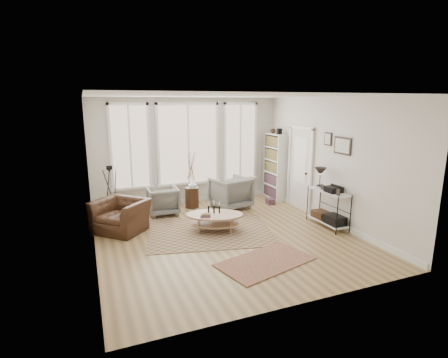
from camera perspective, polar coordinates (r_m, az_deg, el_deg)
name	(u,v)px	position (r m, az deg, el deg)	size (l,w,h in m)	color
room	(226,170)	(7.13, 0.37, 1.51)	(5.50, 5.54, 2.90)	#A08051
bay_window	(188,146)	(9.61, -5.83, 5.41)	(4.14, 0.12, 2.24)	tan
door	(300,167)	(9.36, 12.32, 1.99)	(0.09, 1.06, 2.22)	silver
bookcase	(275,166)	(10.21, 8.28, 2.07)	(0.31, 0.85, 2.06)	white
low_shelf	(328,205)	(8.26, 16.62, -4.02)	(0.38, 1.08, 1.30)	white
wall_art	(339,144)	(8.14, 18.20, 5.47)	(0.04, 0.88, 0.44)	black
rug_main	(210,232)	(7.72, -2.28, -8.61)	(2.64, 1.98, 0.01)	brown
rug_runner	(265,261)	(6.41, 6.78, -13.22)	(1.68, 0.93, 0.01)	maroon
coffee_table	(215,218)	(7.68, -1.56, -6.35)	(1.44, 1.19, 0.57)	tan
armchair_left	(163,201)	(8.95, -9.91, -3.50)	(0.74, 0.76, 0.69)	slate
armchair_right	(230,192)	(9.31, 1.07, -2.21)	(0.90, 0.92, 0.84)	slate
side_table	(192,180)	(9.30, -5.32, -0.22)	(0.37, 0.37, 1.55)	#392114
vase	(193,185)	(9.18, -5.14, -0.91)	(0.21, 0.21, 0.22)	silver
accent_chair	(121,216)	(8.00, -16.53, -5.77)	(1.07, 0.93, 0.69)	#392114
tripod_camera	(111,194)	(8.89, -17.96, -2.37)	(0.46, 0.46, 1.29)	black
book_stack_near	(271,201)	(9.80, 7.63, -3.62)	(0.19, 0.25, 0.16)	maroon
book_stack_far	(270,201)	(9.83, 7.55, -3.61)	(0.18, 0.23, 0.15)	maroon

